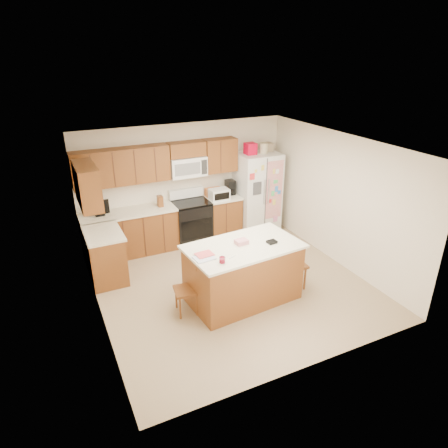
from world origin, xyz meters
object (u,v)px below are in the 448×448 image
windsor_chair_left (187,290)px  windsor_chair_back (231,256)px  stove (191,221)px  windsor_chair_right (292,264)px  island (243,272)px  refrigerator (257,192)px

windsor_chair_left → windsor_chair_back: (1.08, 0.61, 0.04)m
stove → windsor_chair_right: (0.91, -2.46, -0.02)m
island → windsor_chair_right: 0.94m
stove → refrigerator: (1.57, -0.06, 0.45)m
stove → windsor_chair_back: (0.10, -1.75, -0.02)m
stove → windsor_chair_left: 2.56m
stove → windsor_chair_right: bearing=-69.6°
island → windsor_chair_back: (0.12, 0.67, -0.05)m
windsor_chair_back → windsor_chair_left: bearing=-150.4°
island → windsor_chair_left: bearing=176.9°
stove → windsor_chair_back: size_ratio=1.18×
refrigerator → windsor_chair_left: 3.47m
refrigerator → windsor_chair_right: (-0.66, -2.40, -0.47)m
windsor_chair_back → windsor_chair_right: bearing=-41.0°
refrigerator → windsor_chair_right: bearing=-105.3°
refrigerator → island: size_ratio=1.07×
island → windsor_chair_back: bearing=79.5°
island → windsor_chair_left: island is taller
stove → windsor_chair_back: 1.75m
refrigerator → windsor_chair_right: 2.53m
stove → refrigerator: refrigerator is taller
island → windsor_chair_back: size_ratio=2.00×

